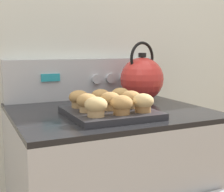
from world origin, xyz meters
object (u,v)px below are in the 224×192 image
muffin_r1_c0 (87,102)px  muffin_r2_c2 (121,96)px  muffin_pan (110,113)px  muffin_r2_c1 (101,97)px  tea_kettle (142,78)px  muffin_r1_c1 (110,101)px  muffin_r0_c0 (96,106)px  muffin_r1_c2 (131,99)px  muffin_r0_c1 (122,105)px  muffin_r0_c2 (143,103)px  muffin_r2_c0 (79,99)px

muffin_r1_c0 → muffin_r2_c2: same height
muffin_pan → muffin_r2_c1: 0.10m
tea_kettle → muffin_r1_c1: bearing=-138.5°
muffin_r0_c0 → muffin_r1_c2: same height
muffin_pan → muffin_r2_c2: bearing=45.7°
muffin_r0_c1 → muffin_r1_c1: same height
muffin_r1_c0 → muffin_r2_c1: bearing=45.0°
muffin_r2_c2 → tea_kettle: 0.24m
muffin_r0_c1 → tea_kettle: size_ratio=0.27×
muffin_pan → muffin_r0_c0: muffin_r0_c0 is taller
muffin_pan → muffin_r1_c0: (-0.09, -0.00, 0.04)m
tea_kettle → muffin_r2_c2: bearing=-140.8°
muffin_r0_c2 → muffin_r0_c1: bearing=-177.0°
muffin_r2_c0 → muffin_r2_c1: (0.09, -0.00, 0.00)m
muffin_pan → muffin_r0_c2: bearing=-44.3°
muffin_pan → muffin_r1_c0: bearing=-178.8°
muffin_r1_c2 → muffin_r2_c2: 0.09m
muffin_r1_c1 → muffin_r2_c2: bearing=46.0°
muffin_r0_c0 → muffin_r1_c0: (0.00, 0.08, 0.00)m
muffin_r0_c1 → tea_kettle: tea_kettle is taller
muffin_r0_c0 → muffin_pan: bearing=43.5°
muffin_r0_c1 → muffin_r1_c0: (-0.09, 0.09, 0.00)m
muffin_r1_c1 → muffin_r0_c1: bearing=-89.2°
muffin_r1_c2 → muffin_r0_c0: bearing=-154.8°
muffin_r2_c0 → muffin_r2_c2: size_ratio=1.00×
muffin_r0_c2 → muffin_r1_c0: (-0.17, 0.08, 0.00)m
muffin_r1_c2 → muffin_r2_c0: 0.19m
muffin_r2_c2 → muffin_r1_c2: bearing=-91.7°
muffin_r0_c0 → tea_kettle: 0.48m
muffin_r0_c1 → muffin_r2_c1: 0.17m
muffin_r1_c1 → tea_kettle: bearing=41.5°
muffin_r0_c1 → muffin_pan: bearing=91.2°
muffin_r0_c0 → muffin_r1_c1: same height
muffin_r0_c2 → muffin_r2_c1: 0.19m
muffin_r0_c0 → muffin_r1_c2: (0.17, 0.08, 0.00)m
muffin_r2_c2 → tea_kettle: bearing=39.2°
muffin_r1_c0 → muffin_r0_c1: bearing=-44.5°
muffin_r0_c0 → muffin_r1_c2: 0.19m
muffin_r1_c0 → muffin_r2_c0: size_ratio=1.00×
muffin_r0_c2 → muffin_r2_c2: (-0.00, 0.17, 0.00)m
muffin_r1_c1 → muffin_r1_c2: 0.08m
muffin_pan → muffin_r0_c1: 0.10m
muffin_r1_c2 → tea_kettle: size_ratio=0.27×
muffin_r2_c1 → tea_kettle: 0.31m
muffin_r0_c1 → muffin_r2_c2: size_ratio=1.00×
muffin_r0_c2 → muffin_r2_c2: bearing=90.1°
muffin_r0_c0 → muffin_r2_c1: bearing=62.4°
muffin_r2_c0 → tea_kettle: 0.39m
muffin_pan → tea_kettle: tea_kettle is taller
muffin_pan → muffin_r1_c1: size_ratio=4.02×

